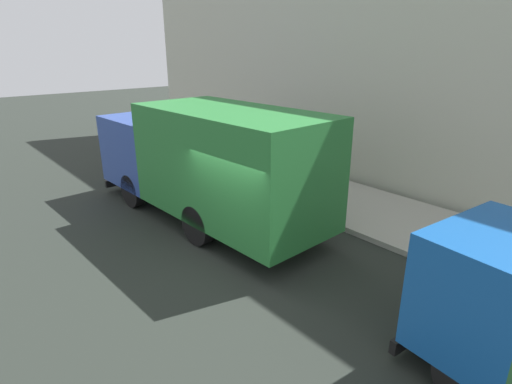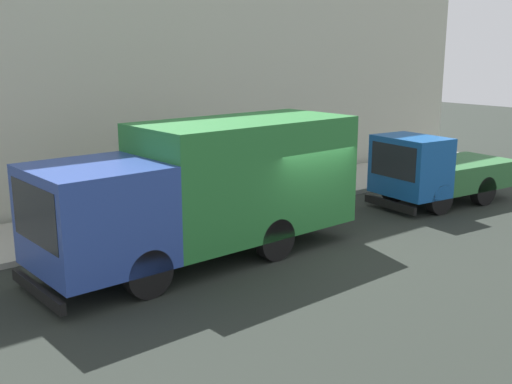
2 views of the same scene
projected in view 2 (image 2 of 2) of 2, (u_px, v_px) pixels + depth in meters
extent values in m
plane|color=#242924|center=(305.00, 245.00, 15.70)|extent=(80.00, 80.00, 0.00)
cube|color=#A2A195|center=(204.00, 207.00, 19.23)|extent=(3.33, 30.00, 0.15)
cube|color=#B9BBA8|center=(164.00, 35.00, 19.67)|extent=(0.50, 30.00, 10.71)
cube|color=#284294|center=(96.00, 216.00, 12.57)|extent=(2.65, 2.64, 2.11)
cube|color=black|center=(35.00, 214.00, 11.71)|extent=(2.15, 0.14, 1.18)
cube|color=#277232|center=(245.00, 175.00, 15.02)|extent=(2.76, 5.51, 2.75)
cube|color=black|center=(37.00, 290.00, 12.02)|extent=(2.46, 0.21, 0.24)
cylinder|color=black|center=(148.00, 273.00, 12.30)|extent=(0.34, 1.04, 1.03)
cylinder|color=black|center=(97.00, 246.00, 13.97)|extent=(0.34, 1.04, 1.03)
cylinder|color=black|center=(275.00, 239.00, 14.50)|extent=(0.34, 1.04, 1.03)
cylinder|color=black|center=(218.00, 219.00, 16.17)|extent=(0.34, 1.04, 1.03)
cube|color=#154F9A|center=(411.00, 166.00, 18.95)|extent=(2.32, 1.74, 1.83)
cube|color=black|center=(394.00, 161.00, 18.50)|extent=(1.83, 0.24, 1.02)
cube|color=#2C6434|center=(460.00, 173.00, 20.33)|extent=(2.49, 3.46, 0.85)
cube|color=black|center=(390.00, 204.00, 18.77)|extent=(2.10, 0.32, 0.24)
cylinder|color=black|center=(439.00, 199.00, 18.55)|extent=(0.39, 0.97, 0.94)
cylinder|color=black|center=(394.00, 188.00, 20.09)|extent=(0.39, 0.97, 0.94)
cylinder|color=black|center=(483.00, 191.00, 19.66)|extent=(0.39, 0.97, 0.94)
cylinder|color=black|center=(437.00, 180.00, 21.19)|extent=(0.39, 0.97, 0.94)
cylinder|color=black|center=(116.00, 200.00, 17.97)|extent=(0.31, 0.31, 0.88)
cylinder|color=tan|center=(115.00, 176.00, 17.80)|extent=(0.41, 0.41, 0.56)
sphere|color=tan|center=(114.00, 163.00, 17.71)|extent=(0.22, 0.22, 0.22)
cylinder|color=#3D374D|center=(51.00, 213.00, 16.44)|extent=(0.30, 0.30, 0.91)
cylinder|color=#1F2935|center=(49.00, 186.00, 16.27)|extent=(0.40, 0.40, 0.57)
sphere|color=brown|center=(48.00, 172.00, 16.18)|extent=(0.21, 0.21, 0.21)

